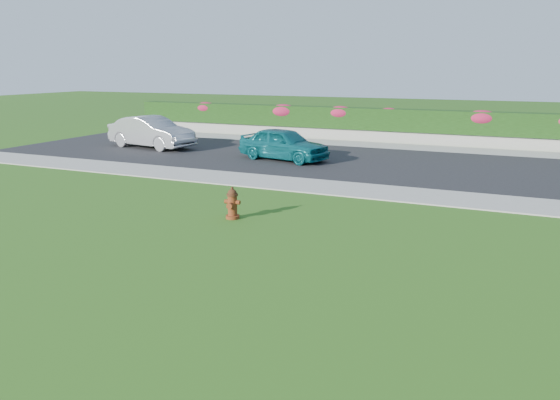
% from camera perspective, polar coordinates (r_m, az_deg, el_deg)
% --- Properties ---
extents(ground, '(120.00, 120.00, 0.00)m').
position_cam_1_polar(ground, '(9.15, -5.29, -10.76)').
color(ground, black).
rests_on(ground, ground).
extents(street_far, '(26.00, 8.00, 0.04)m').
position_cam_1_polar(street_far, '(23.42, 0.57, 4.53)').
color(street_far, black).
rests_on(street_far, ground).
extents(sidewalk_far, '(24.00, 2.00, 0.04)m').
position_cam_1_polar(sidewalk_far, '(19.50, -7.95, 2.51)').
color(sidewalk_far, gray).
rests_on(sidewalk_far, ground).
extents(sidewalk_beyond, '(34.00, 2.00, 0.04)m').
position_cam_1_polar(sidewalk_beyond, '(27.00, 12.70, 5.43)').
color(sidewalk_beyond, gray).
rests_on(sidewalk_beyond, ground).
extents(retaining_wall, '(34.00, 0.40, 0.60)m').
position_cam_1_polar(retaining_wall, '(28.43, 13.33, 6.37)').
color(retaining_wall, gray).
rests_on(retaining_wall, ground).
extents(hedge, '(32.00, 0.90, 1.10)m').
position_cam_1_polar(hedge, '(28.43, 13.46, 8.09)').
color(hedge, black).
rests_on(hedge, retaining_wall).
extents(fire_hydrant, '(0.42, 0.40, 0.82)m').
position_cam_1_polar(fire_hydrant, '(13.94, -5.00, -0.38)').
color(fire_hydrant, '#4D190C').
rests_on(fire_hydrant, ground).
extents(sedan_teal, '(4.13, 2.38, 1.32)m').
position_cam_1_polar(sedan_teal, '(22.46, 0.39, 5.89)').
color(sedan_teal, '#0C5961').
rests_on(sedan_teal, street_far).
extents(sedan_silver, '(4.64, 2.30, 1.46)m').
position_cam_1_polar(sedan_silver, '(26.63, -13.29, 6.92)').
color(sedan_silver, '#93959A').
rests_on(sedan_silver, street_far).
extents(flower_clump_a, '(1.30, 0.83, 0.65)m').
position_cam_1_polar(flower_clump_a, '(32.60, -7.76, 9.54)').
color(flower_clump_a, '#AC1D50').
rests_on(flower_clump_a, hedge).
extents(flower_clump_b, '(1.49, 0.96, 0.75)m').
position_cam_1_polar(flower_clump_b, '(30.33, 0.38, 9.28)').
color(flower_clump_b, '#AC1D50').
rests_on(flower_clump_b, hedge).
extents(flower_clump_c, '(1.39, 0.89, 0.69)m').
position_cam_1_polar(flower_clump_c, '(29.19, 6.32, 9.07)').
color(flower_clump_c, '#AC1D50').
rests_on(flower_clump_c, hedge).
extents(flower_clump_d, '(1.01, 0.65, 0.51)m').
position_cam_1_polar(flower_clump_d, '(28.52, 11.30, 8.92)').
color(flower_clump_d, '#AC1D50').
rests_on(flower_clump_d, hedge).
extents(flower_clump_e, '(1.46, 0.94, 0.73)m').
position_cam_1_polar(flower_clump_e, '(27.90, 20.35, 8.06)').
color(flower_clump_e, '#AC1D50').
rests_on(flower_clump_e, hedge).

